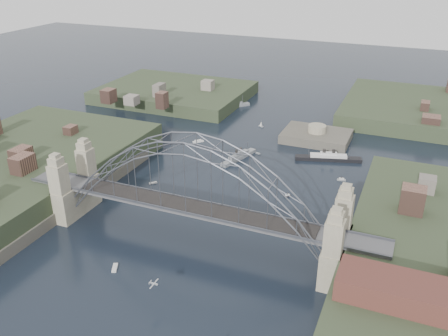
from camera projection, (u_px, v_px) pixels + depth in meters
ground at (193, 239)px, 108.28m from camera, size 500.00×500.00×0.00m
bridge at (192, 191)px, 103.05m from camera, size 84.00×13.80×24.60m
headland_nw at (175, 97)px, 206.64m from camera, size 60.00×45.00×9.00m
headland_ne at (439, 117)px, 182.39m from camera, size 70.00×55.00×9.50m
fort_island at (316, 141)px, 162.71m from camera, size 22.00×16.00×9.40m
wharf_shed at (400, 291)px, 76.97m from camera, size 20.00×8.00×4.00m
naval_cruiser_near at (239, 157)px, 148.22m from camera, size 6.28×15.47×4.65m
naval_cruiser_far at (233, 105)px, 195.16m from camera, size 11.27×11.76×4.83m
ocean_liner at (328, 158)px, 147.37m from camera, size 19.99×8.28×4.92m
aeroplane at (153, 283)px, 86.76m from camera, size 1.61×3.06×0.44m
small_boat_a at (153, 183)px, 133.37m from camera, size 1.99×2.07×0.45m
small_boat_b at (287, 196)px, 126.33m from camera, size 1.89×1.59×1.43m
small_boat_c at (115, 268)px, 98.56m from camera, size 2.07×2.96×0.45m
small_boat_d at (341, 180)px, 134.99m from camera, size 2.50×1.30×1.43m
small_boat_e at (198, 141)px, 161.05m from camera, size 3.33×3.49×1.43m
small_boat_f at (258, 154)px, 152.06m from camera, size 1.68×1.05×0.45m
small_boat_h at (261, 124)px, 174.15m from camera, size 2.13×1.40×2.38m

